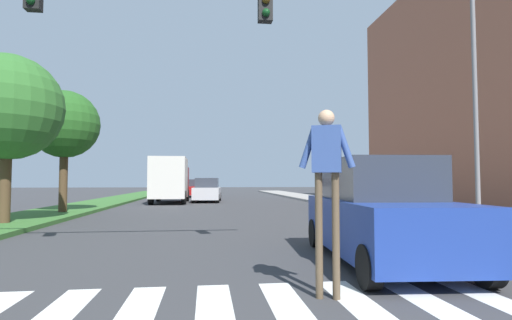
{
  "coord_description": "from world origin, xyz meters",
  "views": [
    {
      "loc": [
        -0.56,
        3.45,
        1.54
      ],
      "look_at": [
        0.92,
        15.35,
        2.17
      ],
      "focal_mm": 27.95,
      "sensor_mm": 36.0,
      "label": 1
    }
  ],
  "objects": [
    {
      "name": "tree_mid",
      "position": [
        -7.23,
        17.7,
        4.01
      ],
      "size": [
        3.57,
        3.57,
        5.66
      ],
      "color": "#4C3823",
      "rests_on": "median_strip"
    },
    {
      "name": "median_strip",
      "position": [
        -7.46,
        28.0,
        0.07
      ],
      "size": [
        3.22,
        64.0,
        0.15
      ],
      "primitive_type": "cube",
      "color": "#386B2D",
      "rests_on": "ground_plane"
    },
    {
      "name": "traffic_light_gantry",
      "position": [
        -3.85,
        11.13,
        4.32
      ],
      "size": [
        8.01,
        0.3,
        6.0
      ],
      "color": "gold",
      "rests_on": "median_strip"
    },
    {
      "name": "suv_crossing",
      "position": [
        2.74,
        10.77,
        0.93
      ],
      "size": [
        2.25,
        4.72,
        1.97
      ],
      "color": "navy",
      "rests_on": "ground_plane"
    },
    {
      "name": "sedan_midblock",
      "position": [
        -0.5,
        32.75,
        0.8
      ],
      "size": [
        2.17,
        4.17,
        1.74
      ],
      "color": "#B7B7BC",
      "rests_on": "ground_plane"
    },
    {
      "name": "sidewalk_right",
      "position": [
        8.3,
        28.0,
        0.07
      ],
      "size": [
        3.0,
        64.0,
        0.15
      ],
      "primitive_type": "cube",
      "color": "#9E9991",
      "rests_on": "ground_plane"
    },
    {
      "name": "tree_far",
      "position": [
        -6.97,
        22.37,
        4.08
      ],
      "size": [
        3.06,
        3.06,
        5.5
      ],
      "color": "#4C3823",
      "rests_on": "median_strip"
    },
    {
      "name": "pedestrian_performer",
      "position": [
        1.03,
        8.58,
        1.66
      ],
      "size": [
        0.73,
        0.36,
        2.49
      ],
      "color": "brown",
      "rests_on": "ground_plane"
    },
    {
      "name": "crosswalk",
      "position": [
        0.0,
        8.34,
        0.0
      ],
      "size": [
        6.75,
        2.2,
        0.01
      ],
      "color": "silver",
      "rests_on": "ground_plane"
    },
    {
      "name": "street_lamp_right",
      "position": [
        7.71,
        14.87,
        4.59
      ],
      "size": [
        1.02,
        0.24,
        7.5
      ],
      "color": "slate",
      "rests_on": "sidewalk_right"
    },
    {
      "name": "truck_box_delivery",
      "position": [
        -3.06,
        31.8,
        1.63
      ],
      "size": [
        2.4,
        6.2,
        3.1
      ],
      "color": "maroon",
      "rests_on": "ground_plane"
    },
    {
      "name": "sedan_distant",
      "position": [
        -1.59,
        42.2,
        0.78
      ],
      "size": [
        2.22,
        4.33,
        1.68
      ],
      "color": "maroon",
      "rests_on": "ground_plane"
    },
    {
      "name": "ground_plane",
      "position": [
        0.0,
        30.0,
        0.0
      ],
      "size": [
        140.0,
        140.0,
        0.0
      ],
      "primitive_type": "plane",
      "color": "#38383A"
    }
  ]
}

